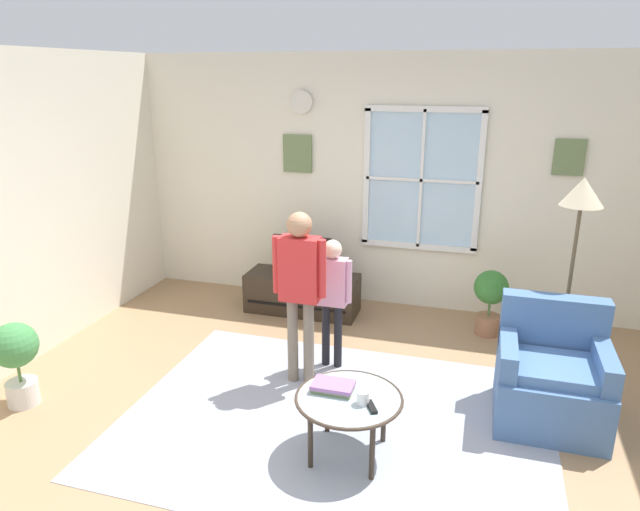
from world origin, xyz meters
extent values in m
cube|color=#9E7A56|center=(0.00, 0.00, -0.01)|extent=(6.25, 5.89, 0.02)
cube|color=silver|center=(0.00, 2.70, 1.33)|extent=(5.65, 0.12, 2.65)
cube|color=silver|center=(0.28, 2.63, 1.40)|extent=(1.15, 0.02, 1.41)
cube|color=white|center=(0.28, 2.61, 2.11)|extent=(1.21, 0.04, 0.06)
cube|color=white|center=(0.28, 2.61, 0.69)|extent=(1.21, 0.04, 0.06)
cube|color=white|center=(-0.29, 2.61, 1.40)|extent=(0.06, 0.04, 1.41)
cube|color=white|center=(0.85, 2.61, 1.40)|extent=(0.06, 0.04, 1.41)
cube|color=white|center=(0.28, 2.61, 1.40)|extent=(0.03, 0.04, 1.41)
cube|color=white|center=(0.28, 2.61, 1.40)|extent=(1.15, 0.04, 0.03)
cube|color=#667A4C|center=(-1.06, 2.62, 1.61)|extent=(0.32, 0.03, 0.40)
cube|color=#667A4C|center=(1.65, 2.62, 1.68)|extent=(0.28, 0.03, 0.34)
cylinder|color=silver|center=(-1.01, 2.61, 2.15)|extent=(0.24, 0.04, 0.24)
cube|color=#999EAD|center=(0.00, 0.28, 0.00)|extent=(3.09, 2.30, 0.01)
cube|color=#2D2319|center=(-0.86, 2.15, 0.21)|extent=(1.18, 0.45, 0.41)
cube|color=black|center=(-0.86, 1.91, 0.14)|extent=(1.07, 0.02, 0.02)
cylinder|color=#4C4C4C|center=(-0.86, 2.15, 0.44)|extent=(0.08, 0.08, 0.05)
cube|color=black|center=(-0.86, 2.15, 0.64)|extent=(0.63, 0.05, 0.39)
cube|color=black|center=(-0.86, 2.12, 0.64)|extent=(0.59, 0.01, 0.35)
cube|color=#476B9E|center=(1.49, 0.72, 0.21)|extent=(0.76, 0.72, 0.42)
cube|color=#476B9E|center=(1.49, 1.02, 0.65)|extent=(0.76, 0.16, 0.45)
cube|color=#476B9E|center=(1.17, 0.72, 0.52)|extent=(0.12, 0.65, 0.20)
cube|color=#476B9E|center=(1.81, 0.72, 0.52)|extent=(0.12, 0.65, 0.20)
cube|color=#4D73AA|center=(1.49, 0.67, 0.46)|extent=(0.61, 0.50, 0.08)
cylinder|color=#99B2B7|center=(0.18, -0.06, 0.43)|extent=(0.69, 0.69, 0.02)
torus|color=#3F3328|center=(0.18, -0.06, 0.43)|extent=(0.71, 0.71, 0.02)
cylinder|color=#33281E|center=(-0.02, 0.14, 0.21)|extent=(0.04, 0.04, 0.42)
cylinder|color=#33281E|center=(0.38, 0.14, 0.21)|extent=(0.04, 0.04, 0.42)
cylinder|color=#33281E|center=(-0.02, -0.26, 0.21)|extent=(0.04, 0.04, 0.42)
cylinder|color=#33281E|center=(0.38, -0.26, 0.21)|extent=(0.04, 0.04, 0.42)
cube|color=#799160|center=(0.06, -0.01, 0.45)|extent=(0.27, 0.16, 0.03)
cube|color=#9B64A3|center=(0.06, -0.01, 0.48)|extent=(0.28, 0.18, 0.03)
cylinder|color=white|center=(0.28, -0.11, 0.48)|extent=(0.08, 0.08, 0.09)
cube|color=black|center=(0.35, -0.15, 0.45)|extent=(0.10, 0.14, 0.02)
cylinder|color=black|center=(-0.30, 1.08, 0.29)|extent=(0.07, 0.07, 0.58)
cylinder|color=black|center=(-0.19, 1.08, 0.29)|extent=(0.07, 0.07, 0.58)
cube|color=#DB9EBC|center=(-0.25, 1.08, 0.78)|extent=(0.25, 0.13, 0.41)
sphere|color=beige|center=(-0.25, 1.08, 1.07)|extent=(0.16, 0.16, 0.16)
cylinder|color=#DB9EBC|center=(-0.39, 1.06, 0.80)|extent=(0.05, 0.05, 0.37)
cylinder|color=#DB9EBC|center=(-0.10, 1.06, 0.80)|extent=(0.05, 0.05, 0.37)
cylinder|color=#726656|center=(-0.49, 0.75, 0.36)|extent=(0.09, 0.09, 0.73)
cylinder|color=#726656|center=(-0.35, 0.75, 0.36)|extent=(0.09, 0.09, 0.73)
cube|color=red|center=(-0.42, 0.75, 0.99)|extent=(0.31, 0.16, 0.52)
sphere|color=#A87A5B|center=(-0.42, 0.75, 1.35)|extent=(0.20, 0.20, 0.20)
cylinder|color=red|center=(-0.60, 0.73, 1.01)|extent=(0.07, 0.07, 0.47)
cylinder|color=red|center=(-0.23, 0.73, 1.01)|extent=(0.07, 0.07, 0.47)
cylinder|color=#9E6B4C|center=(1.05, 2.13, 0.10)|extent=(0.24, 0.24, 0.19)
cylinder|color=#4C7238|center=(1.05, 2.13, 0.26)|extent=(0.02, 0.02, 0.13)
sphere|color=#33732D|center=(1.05, 2.13, 0.49)|extent=(0.33, 0.33, 0.33)
cylinder|color=silver|center=(-2.38, -0.17, 0.10)|extent=(0.23, 0.23, 0.19)
cylinder|color=#4C7238|center=(-2.38, -0.17, 0.26)|extent=(0.02, 0.02, 0.14)
sphere|color=#418846|center=(-2.38, -0.17, 0.50)|extent=(0.34, 0.34, 0.34)
cylinder|color=black|center=(1.63, 1.42, 0.01)|extent=(0.26, 0.26, 0.03)
cylinder|color=brown|center=(1.63, 1.42, 0.74)|extent=(0.03, 0.03, 1.49)
cone|color=beige|center=(1.63, 1.42, 1.59)|extent=(0.32, 0.32, 0.22)
camera|label=1|loc=(0.91, -3.22, 2.45)|focal=31.96mm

